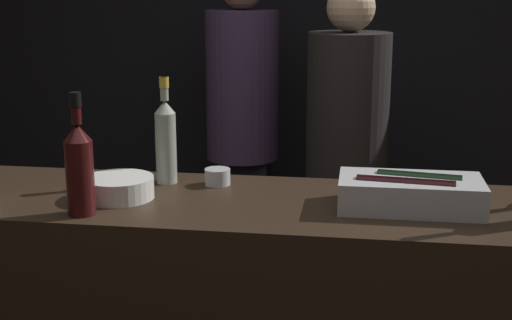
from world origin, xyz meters
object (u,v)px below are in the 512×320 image
Objects in this scene: rose_wine_bottle at (166,138)px; red_wine_bottle_black_foil at (79,166)px; person_in_hoodie at (346,156)px; person_blond_tee at (242,125)px; ice_bin_with_bottles at (411,192)px; bowl_white at (119,187)px; candle_votive at (218,177)px.

red_wine_bottle_black_foil is at bearing -112.39° from rose_wine_bottle.
person_blond_tee reaches higher than person_in_hoodie.
person_blond_tee reaches higher than ice_bin_with_bottles.
ice_bin_with_bottles is 1.15m from person_in_hoodie.
person_blond_tee is at bearing 85.49° from bowl_white.
person_in_hoodie is (0.67, 1.14, -0.15)m from bowl_white.
candle_votive is 0.24× the size of rose_wine_bottle.
person_in_hoodie is at bearing 4.36° from person_blond_tee.
person_blond_tee is (0.12, 1.54, -0.10)m from bowl_white.
candle_votive is 0.05× the size of person_in_hoodie.
person_blond_tee is (-0.15, 1.35, -0.09)m from candle_votive.
red_wine_bottle_black_foil is at bearing -55.02° from person_blond_tee.
candle_votive is 0.05× the size of person_blond_tee.
bowl_white is 0.61× the size of rose_wine_bottle.
candle_votive is (0.27, 0.19, -0.01)m from bowl_white.
ice_bin_with_bottles is 0.88m from bowl_white.
person_in_hoodie reaches higher than rose_wine_bottle.
red_wine_bottle_black_foil is at bearing -90.07° from person_in_hoodie.
bowl_white is at bearing -144.38° from candle_votive.
bowl_white is 0.12× the size of person_blond_tee.
bowl_white is at bearing 72.73° from red_wine_bottle_black_foil.
red_wine_bottle_black_foil is (-0.15, -0.36, -0.01)m from rose_wine_bottle.
rose_wine_bottle reaches higher than bowl_white.
rose_wine_bottle is at bearing 67.61° from red_wine_bottle_black_foil.
bowl_white is 0.25m from rose_wine_bottle.
bowl_white is (-0.88, -0.02, -0.02)m from ice_bin_with_bottles.
candle_votive is at bearing 48.30° from red_wine_bottle_black_foil.
red_wine_bottle_black_foil is at bearing -107.27° from bowl_white.
ice_bin_with_bottles is 0.80m from rose_wine_bottle.
person_blond_tee is (0.02, 1.35, -0.22)m from rose_wine_bottle.
candle_votive is 1.04m from person_in_hoodie.
rose_wine_bottle is 0.20× the size of person_in_hoodie.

